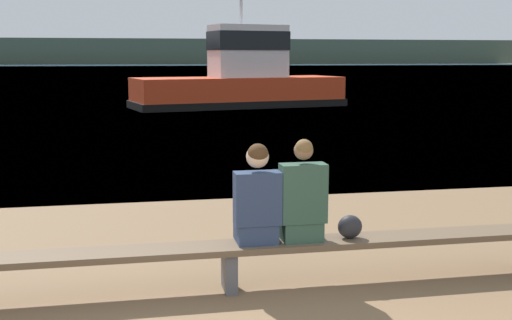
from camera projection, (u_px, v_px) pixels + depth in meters
water_surface at (134, 68)px, 126.67m from camera, size 240.00×240.00×0.00m
far_shoreline at (132, 51)px, 196.49m from camera, size 600.00×12.00×7.64m
bench_main at (229, 253)px, 6.37m from camera, size 7.30×0.41×0.47m
person_left at (257, 200)px, 6.35m from camera, size 0.46×0.41×1.01m
person_right at (302, 199)px, 6.43m from camera, size 0.46×0.40×1.04m
shopping_bag at (350, 227)px, 6.57m from camera, size 0.25×0.19×0.24m
tugboat_red at (241, 81)px, 29.74m from camera, size 10.25×5.16×7.03m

